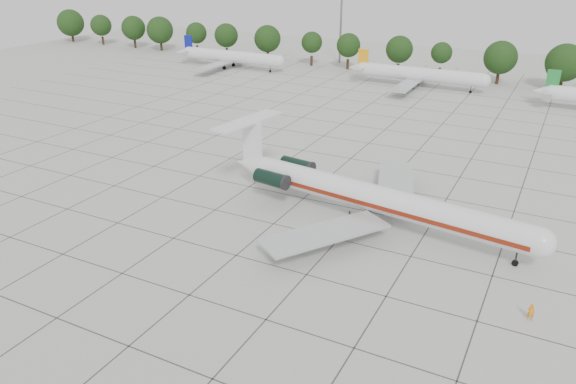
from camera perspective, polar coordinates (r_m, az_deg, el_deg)
name	(u,v)px	position (r m, az deg, el deg)	size (l,w,h in m)	color
ground	(274,224)	(64.13, -1.48, -3.25)	(260.00, 260.00, 0.00)	beige
apron_joints	(326,179)	(76.40, 3.93, 1.31)	(170.00, 170.00, 0.02)	#383838
main_airliner	(365,195)	(63.94, 7.85, -0.34)	(39.14, 30.59, 9.22)	silver
ground_crew	(531,312)	(52.58, 23.44, -11.11)	(0.58, 0.38, 1.60)	orange
bg_airliner_b	(231,57)	(148.36, -5.80, 13.51)	(28.24, 27.20, 7.40)	silver
bg_airliner_c	(419,74)	(129.89, 13.18, 11.55)	(28.24, 27.20, 7.40)	silver
tree_line	(399,49)	(142.48, 11.25, 14.02)	(249.86, 8.44, 10.22)	#332114
floodlight_mast	(341,7)	(153.95, 5.45, 18.17)	(1.60, 1.60, 25.45)	slate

